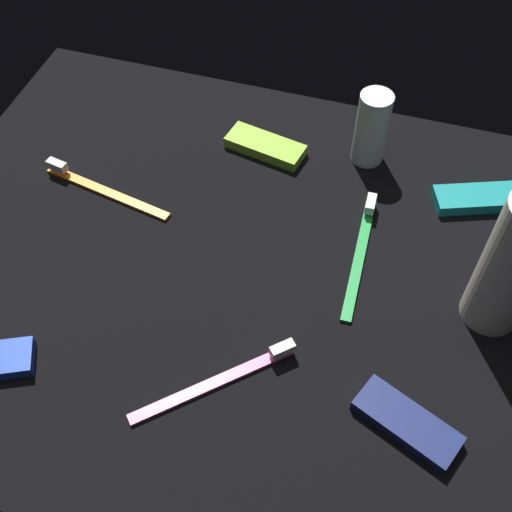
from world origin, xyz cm
name	(u,v)px	position (x,y,z in cm)	size (l,w,h in cm)	color
ground_plane	(256,275)	(0.00, 0.00, -0.60)	(84.00, 64.00, 1.20)	black
deodorant_stick	(371,128)	(8.45, 22.10, 5.06)	(4.16, 4.16, 10.11)	silver
toothbrush_pink	(226,378)	(1.12, -13.97, 0.61)	(13.94, 13.20, 2.10)	#E55999
toothbrush_orange	(99,187)	(-22.55, 6.38, 0.61)	(17.91, 4.51, 2.10)	orange
toothbrush_green	(361,248)	(10.85, 6.42, 0.61)	(1.84, 18.03, 2.10)	green
snack_bar_lime	(265,146)	(-4.67, 19.50, 0.75)	(10.40, 4.00, 1.50)	#8CD133
snack_bar_navy	(407,423)	(19.28, -13.45, 0.75)	(10.40, 4.00, 1.50)	navy
snack_bar_teal	(477,198)	(22.97, 18.19, 0.75)	(10.40, 4.00, 1.50)	teal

